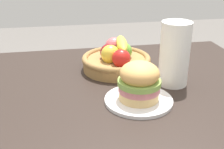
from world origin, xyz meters
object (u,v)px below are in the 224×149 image
(fruit_basket, at_px, (116,59))
(plate, at_px, (139,100))
(paper_towel_roll, at_px, (175,54))
(sandwich, at_px, (139,81))

(fruit_basket, bearing_deg, plate, -86.33)
(plate, relative_size, paper_towel_roll, 0.96)
(paper_towel_roll, bearing_deg, fruit_basket, 135.83)
(fruit_basket, distance_m, paper_towel_roll, 0.27)
(sandwich, bearing_deg, paper_towel_roll, 35.65)
(fruit_basket, bearing_deg, paper_towel_roll, -44.17)
(sandwich, distance_m, paper_towel_roll, 0.21)
(plate, xyz_separation_m, fruit_basket, (-0.02, 0.30, 0.04))
(sandwich, xyz_separation_m, paper_towel_roll, (0.16, 0.12, 0.04))
(plate, xyz_separation_m, paper_towel_roll, (0.16, 0.12, 0.11))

